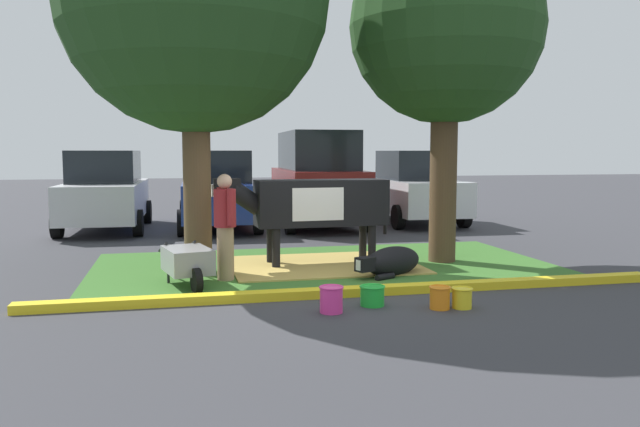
% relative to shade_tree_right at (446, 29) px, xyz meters
% --- Properties ---
extents(ground_plane, '(80.00, 80.00, 0.00)m').
position_rel_shade_tree_right_xyz_m(ground_plane, '(-2.45, -1.48, -4.13)').
color(ground_plane, '#38383D').
extents(grass_island, '(7.88, 4.28, 0.02)m').
position_rel_shade_tree_right_xyz_m(grass_island, '(-2.17, 0.04, -4.12)').
color(grass_island, '#386B28').
rests_on(grass_island, ground).
extents(curb_yellow, '(9.08, 0.24, 0.12)m').
position_rel_shade_tree_right_xyz_m(curb_yellow, '(-2.17, -2.25, -4.07)').
color(curb_yellow, yellow).
rests_on(curb_yellow, ground).
extents(hay_bedding, '(3.20, 2.40, 0.04)m').
position_rel_shade_tree_right_xyz_m(hay_bedding, '(-2.19, 0.03, -4.10)').
color(hay_bedding, tan).
rests_on(hay_bedding, ground).
extents(shade_tree_right, '(3.39, 3.39, 5.87)m').
position_rel_shade_tree_right_xyz_m(shade_tree_right, '(0.00, 0.00, 0.00)').
color(shade_tree_right, '#4C3823').
rests_on(shade_tree_right, ground).
extents(cow_holstein, '(3.14, 0.80, 1.54)m').
position_rel_shade_tree_right_xyz_m(cow_holstein, '(-2.30, 0.22, -3.04)').
color(cow_holstein, black).
rests_on(cow_holstein, ground).
extents(calf_lying, '(1.31, 0.91, 0.48)m').
position_rel_shade_tree_right_xyz_m(calf_lying, '(-1.34, -1.07, -3.89)').
color(calf_lying, black).
rests_on(calf_lying, ground).
extents(person_handler, '(0.34, 0.51, 1.65)m').
position_rel_shade_tree_right_xyz_m(person_handler, '(-3.95, -0.84, -3.24)').
color(person_handler, '#9E7F5B').
rests_on(person_handler, ground).
extents(wheelbarrow, '(0.83, 1.62, 0.63)m').
position_rel_shade_tree_right_xyz_m(wheelbarrow, '(-4.53, -1.17, -3.74)').
color(wheelbarrow, gray).
rests_on(wheelbarrow, ground).
extents(bucket_pink, '(0.31, 0.31, 0.33)m').
position_rel_shade_tree_right_xyz_m(bucket_pink, '(-2.83, -3.08, -3.96)').
color(bucket_pink, '#EA3893').
rests_on(bucket_pink, ground).
extents(bucket_green, '(0.34, 0.34, 0.26)m').
position_rel_shade_tree_right_xyz_m(bucket_green, '(-2.22, -2.86, -3.99)').
color(bucket_green, green).
rests_on(bucket_green, ground).
extents(bucket_orange, '(0.28, 0.28, 0.29)m').
position_rel_shade_tree_right_xyz_m(bucket_orange, '(-1.44, -3.21, -3.98)').
color(bucket_orange, orange).
rests_on(bucket_orange, ground).
extents(bucket_yellow, '(0.28, 0.28, 0.27)m').
position_rel_shade_tree_right_xyz_m(bucket_yellow, '(-1.15, -3.24, -3.99)').
color(bucket_yellow, yellow).
rests_on(bucket_yellow, ground).
extents(sedan_silver, '(2.13, 4.46, 2.02)m').
position_rel_shade_tree_right_xyz_m(sedan_silver, '(-6.41, 6.30, -3.14)').
color(sedan_silver, silver).
rests_on(sedan_silver, ground).
extents(sedan_blue, '(2.13, 4.46, 2.02)m').
position_rel_shade_tree_right_xyz_m(sedan_blue, '(-3.60, 6.04, -3.14)').
color(sedan_blue, navy).
rests_on(sedan_blue, ground).
extents(suv_dark_grey, '(2.23, 4.66, 2.52)m').
position_rel_shade_tree_right_xyz_m(suv_dark_grey, '(-0.99, 5.91, -2.86)').
color(suv_dark_grey, maroon).
rests_on(suv_dark_grey, ground).
extents(hatchback_white, '(2.13, 4.46, 2.02)m').
position_rel_shade_tree_right_xyz_m(hatchback_white, '(1.84, 6.18, -3.14)').
color(hatchback_white, silver).
rests_on(hatchback_white, ground).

